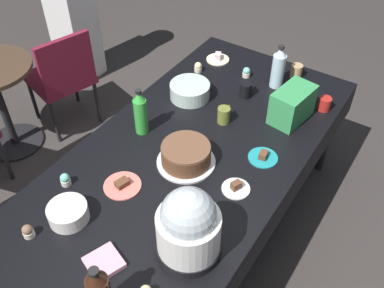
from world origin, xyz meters
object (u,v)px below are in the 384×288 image
(dessert_plate_cream, at_px, (218,58))
(coffee_mug_tan, at_px, (297,71))
(cupcake_mint, at_px, (301,94))
(cupcake_cocoa, at_px, (198,67))
(cupcake_rose, at_px, (28,231))
(ceramic_snack_bowl, at_px, (68,213))
(dessert_plate_white, at_px, (236,188))
(soda_bottle_water, at_px, (278,68))
(soda_carton, at_px, (292,105))
(dessert_plate_coral, at_px, (122,185))
(slow_cooker, at_px, (188,227))
(cupcake_berry, at_px, (246,72))
(glass_salad_bowl, at_px, (190,91))
(maroon_chair_right, at_px, (62,75))
(water_cooler, at_px, (72,17))
(potluck_table, at_px, (192,159))
(soda_bottle_lime_soda, at_px, (140,113))
(coffee_mug_red, at_px, (325,104))
(cupcake_vanilla, at_px, (65,180))
(coffee_mug_olive, at_px, (224,115))
(dessert_plate_teal, at_px, (263,157))
(frosted_layer_cake, at_px, (186,155))
(coffee_mug_black, at_px, (246,89))

(dessert_plate_cream, xyz_separation_m, coffee_mug_tan, (0.11, -0.53, 0.03))
(cupcake_mint, bearing_deg, cupcake_cocoa, 97.75)
(cupcake_rose, bearing_deg, ceramic_snack_bowl, -26.00)
(dessert_plate_white, bearing_deg, cupcake_rose, 139.43)
(soda_bottle_water, height_order, soda_carton, soda_bottle_water)
(dessert_plate_coral, distance_m, cupcake_rose, 0.48)
(soda_carton, bearing_deg, slow_cooker, -171.58)
(dessert_plate_coral, bearing_deg, cupcake_berry, -2.89)
(glass_salad_bowl, height_order, cupcake_mint, glass_salad_bowl)
(maroon_chair_right, xyz_separation_m, water_cooler, (0.60, 0.46, 0.10))
(dessert_plate_coral, bearing_deg, potluck_table, -20.39)
(slow_cooker, xyz_separation_m, cupcake_cocoa, (1.19, 0.71, -0.14))
(coffee_mug_tan, xyz_separation_m, soda_carton, (-0.42, -0.14, 0.06))
(cupcake_cocoa, xyz_separation_m, soda_bottle_lime_soda, (-0.68, -0.06, 0.10))
(coffee_mug_red, bearing_deg, cupcake_rose, 154.19)
(cupcake_vanilla, height_order, water_cooler, water_cooler)
(coffee_mug_olive, bearing_deg, dessert_plate_teal, -114.45)
(cupcake_berry, xyz_separation_m, coffee_mug_red, (-0.05, -0.55, 0.01))
(dessert_plate_coral, relative_size, coffee_mug_red, 1.71)
(dessert_plate_cream, bearing_deg, glass_salad_bowl, -171.06)
(frosted_layer_cake, xyz_separation_m, soda_bottle_lime_soda, (0.07, 0.35, 0.08))
(dessert_plate_teal, relative_size, coffee_mug_olive, 1.37)
(potluck_table, relative_size, cupcake_berry, 32.59)
(water_cooler, bearing_deg, cupcake_cocoa, -101.81)
(cupcake_rose, bearing_deg, soda_bottle_water, -14.40)
(cupcake_vanilla, bearing_deg, soda_bottle_water, -20.84)
(dessert_plate_coral, xyz_separation_m, dessert_plate_cream, (1.25, 0.20, 0.00))
(coffee_mug_black, distance_m, coffee_mug_olive, 0.29)
(frosted_layer_cake, xyz_separation_m, water_cooler, (1.07, 1.92, -0.22))
(dessert_plate_coral, bearing_deg, glass_salad_bowl, 8.99)
(coffee_mug_olive, relative_size, water_cooler, 0.09)
(coffee_mug_red, bearing_deg, soda_bottle_lime_soda, 133.82)
(dessert_plate_teal, xyz_separation_m, cupcake_berry, (0.62, 0.43, 0.02))
(glass_salad_bowl, xyz_separation_m, dessert_plate_cream, (0.46, 0.07, -0.03))
(coffee_mug_red, relative_size, coffee_mug_olive, 0.96)
(frosted_layer_cake, relative_size, glass_salad_bowl, 1.25)
(cupcake_mint, bearing_deg, dessert_plate_white, -178.06)
(soda_bottle_water, distance_m, soda_bottle_lime_soda, 0.93)
(ceramic_snack_bowl, bearing_deg, soda_bottle_lime_soda, 8.30)
(glass_salad_bowl, height_order, coffee_mug_black, coffee_mug_black)
(dessert_plate_cream, bearing_deg, cupcake_rose, -178.68)
(potluck_table, height_order, coffee_mug_red, coffee_mug_red)
(coffee_mug_black, bearing_deg, soda_carton, -99.02)
(soda_carton, bearing_deg, coffee_mug_olive, 135.80)
(cupcake_vanilla, relative_size, soda_bottle_water, 0.23)
(glass_salad_bowl, bearing_deg, cupcake_vanilla, 172.82)
(cupcake_rose, distance_m, coffee_mug_black, 1.48)
(cupcake_berry, xyz_separation_m, cupcake_cocoa, (-0.12, 0.30, 0.00))
(ceramic_snack_bowl, height_order, soda_bottle_water, soda_bottle_water)
(dessert_plate_cream, relative_size, cupcake_rose, 2.33)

